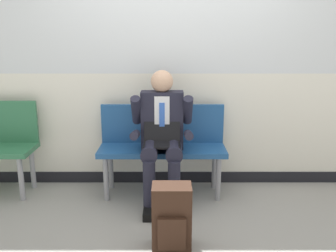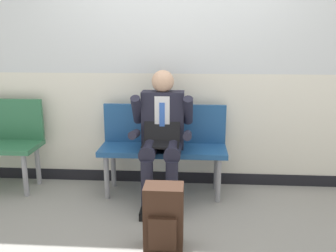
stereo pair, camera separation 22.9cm
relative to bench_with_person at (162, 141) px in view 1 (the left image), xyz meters
name	(u,v)px [view 1 (the left image)]	position (x,y,z in m)	size (l,w,h in m)	color
ground_plane	(175,202)	(0.12, -0.27, -0.52)	(18.00, 18.00, 0.00)	gray
station_wall	(174,60)	(0.12, 0.28, 0.78)	(5.05, 0.14, 2.63)	silver
bench_with_person	(162,141)	(0.00, 0.00, 0.00)	(1.23, 0.42, 0.88)	navy
person_seated	(161,134)	(0.00, -0.20, 0.13)	(0.57, 0.70, 1.23)	#1E1E2D
backpack	(171,218)	(0.08, -1.02, -0.28)	(0.29, 0.24, 0.49)	#331E14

